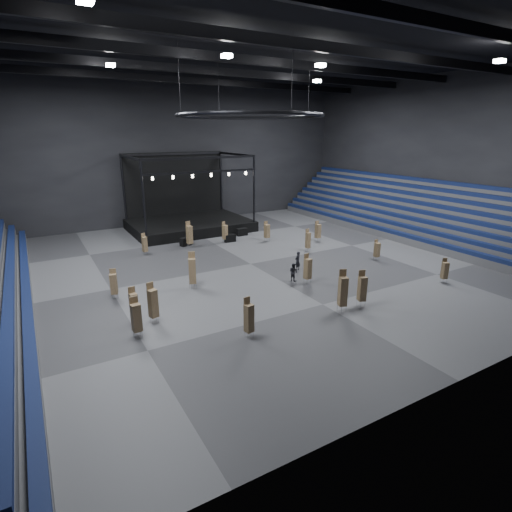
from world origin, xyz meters
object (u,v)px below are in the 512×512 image
man_center (298,261)px  chair_stack_5 (362,288)px  chair_stack_0 (153,303)px  chair_stack_9 (267,231)px  chair_stack_6 (114,283)px  chair_stack_15 (145,244)px  crew_member (293,272)px  stage (187,217)px  chair_stack_13 (377,249)px  chair_stack_4 (445,270)px  chair_stack_8 (318,231)px  flight_case_left (186,242)px  chair_stack_1 (192,270)px  chair_stack_14 (343,291)px  chair_stack_16 (134,305)px  chair_stack_10 (308,268)px  flight_case_mid (230,238)px  chair_stack_11 (189,234)px  chair_stack_12 (308,240)px  chair_stack_3 (225,232)px  chair_stack_7 (249,317)px  flight_case_right (242,232)px

man_center → chair_stack_5: bearing=65.8°
chair_stack_0 → chair_stack_9: bearing=23.4°
chair_stack_6 → chair_stack_15: bearing=81.7°
man_center → crew_member: (-1.82, -1.95, -0.11)m
stage → chair_stack_13: (10.90, -21.26, -0.37)m
chair_stack_4 → chair_stack_8: 15.20m
chair_stack_6 → crew_member: bearing=3.8°
chair_stack_13 → man_center: chair_stack_13 is taller
flight_case_left → chair_stack_1: chair_stack_1 is taller
chair_stack_9 → chair_stack_14: bearing=-115.9°
chair_stack_0 → chair_stack_14: (11.57, -4.72, 0.12)m
chair_stack_0 → chair_stack_13: chair_stack_0 is taller
chair_stack_5 → chair_stack_14: bearing=-162.7°
chair_stack_5 → man_center: size_ratio=1.53×
chair_stack_16 → chair_stack_10: bearing=-3.9°
chair_stack_1 → chair_stack_13: size_ratio=1.44×
flight_case_mid → chair_stack_11: size_ratio=0.44×
chair_stack_16 → crew_member: chair_stack_16 is taller
chair_stack_9 → chair_stack_14: chair_stack_14 is taller
chair_stack_8 → chair_stack_12: 4.09m
chair_stack_0 → chair_stack_3: (12.41, 15.28, -0.18)m
flight_case_left → chair_stack_10: chair_stack_10 is taller
chair_stack_8 → chair_stack_12: (-3.25, -2.49, -0.04)m
chair_stack_4 → chair_stack_6: 25.78m
chair_stack_6 → chair_stack_13: size_ratio=1.11×
chair_stack_7 → chair_stack_4: bearing=-9.0°
chair_stack_5 → chair_stack_7: (-9.01, -0.00, -0.04)m
chair_stack_5 → chair_stack_11: bearing=121.4°
flight_case_mid → flight_case_right: 3.06m
chair_stack_6 → chair_stack_12: size_ratio=0.97×
chair_stack_8 → man_center: (-7.58, -6.73, -0.38)m
chair_stack_6 → chair_stack_9: size_ratio=1.00×
flight_case_mid → chair_stack_4: (9.41, -19.96, 0.67)m
chair_stack_8 → chair_stack_16: 24.73m
chair_stack_0 → chair_stack_3: bearing=35.6°
chair_stack_6 → crew_member: chair_stack_6 is taller
chair_stack_6 → chair_stack_13: chair_stack_6 is taller
stage → flight_case_right: stage is taller
man_center → chair_stack_3: bearing=-102.8°
chair_stack_0 → chair_stack_6: size_ratio=1.20×
flight_case_right → chair_stack_6: 20.57m
stage → chair_stack_12: stage is taller
chair_stack_1 → chair_stack_10: size_ratio=1.19×
chair_stack_1 → chair_stack_3: (8.09, 11.01, -0.29)m
flight_case_right → chair_stack_12: size_ratio=0.55×
chair_stack_5 → chair_stack_12: (4.91, 12.68, -0.15)m
chair_stack_8 → crew_member: bearing=-142.7°
flight_case_right → chair_stack_5: (-2.11, -21.76, 0.91)m
chair_stack_16 → crew_member: 13.28m
chair_stack_4 → chair_stack_11: chair_stack_11 is taller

